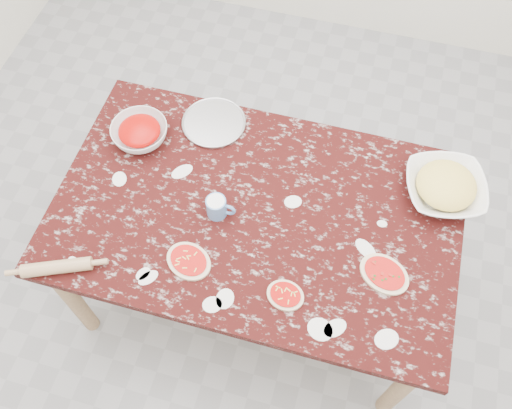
% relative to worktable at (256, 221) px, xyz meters
% --- Properties ---
extents(ground, '(4.00, 4.00, 0.00)m').
position_rel_worktable_xyz_m(ground, '(0.00, 0.00, -0.67)').
color(ground, gray).
extents(worktable, '(1.60, 1.00, 0.75)m').
position_rel_worktable_xyz_m(worktable, '(0.00, 0.00, 0.00)').
color(worktable, black).
rests_on(worktable, ground).
extents(pizza_tray, '(0.31, 0.31, 0.01)m').
position_rel_worktable_xyz_m(pizza_tray, '(-0.29, 0.37, 0.09)').
color(pizza_tray, '#B2B2B7').
rests_on(pizza_tray, worktable).
extents(sauce_bowl, '(0.28, 0.28, 0.07)m').
position_rel_worktable_xyz_m(sauce_bowl, '(-0.57, 0.21, 0.12)').
color(sauce_bowl, white).
rests_on(sauce_bowl, worktable).
extents(cheese_bowl, '(0.38, 0.38, 0.08)m').
position_rel_worktable_xyz_m(cheese_bowl, '(0.70, 0.28, 0.12)').
color(cheese_bowl, white).
rests_on(cheese_bowl, worktable).
extents(flour_mug, '(0.12, 0.08, 0.09)m').
position_rel_worktable_xyz_m(flour_mug, '(-0.14, -0.05, 0.13)').
color(flour_mug, '#5986C4').
rests_on(flour_mug, worktable).
extents(pizza_left, '(0.22, 0.20, 0.02)m').
position_rel_worktable_xyz_m(pizza_left, '(-0.18, -0.28, 0.09)').
color(pizza_left, beige).
rests_on(pizza_left, worktable).
extents(pizza_mid, '(0.16, 0.14, 0.02)m').
position_rel_worktable_xyz_m(pizza_mid, '(0.20, -0.31, 0.09)').
color(pizza_mid, beige).
rests_on(pizza_mid, worktable).
extents(pizza_right, '(0.23, 0.21, 0.02)m').
position_rel_worktable_xyz_m(pizza_right, '(0.53, -0.14, 0.09)').
color(pizza_right, beige).
rests_on(pizza_right, worktable).
extents(rolling_pin, '(0.25, 0.15, 0.05)m').
position_rel_worktable_xyz_m(rolling_pin, '(-0.64, -0.44, 0.11)').
color(rolling_pin, tan).
rests_on(rolling_pin, worktable).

